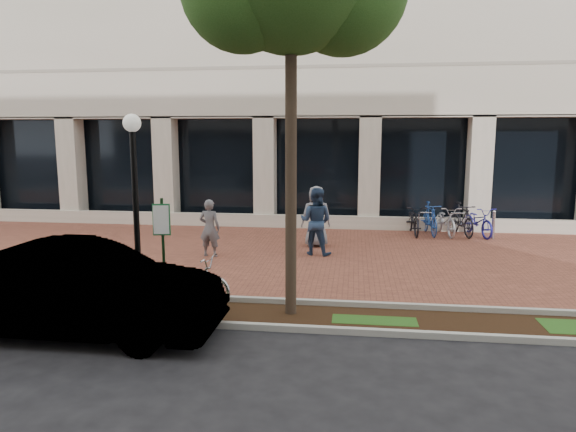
# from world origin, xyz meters

# --- Properties ---
(ground) EXTENTS (120.00, 120.00, 0.00)m
(ground) POSITION_xyz_m (0.00, 0.00, 0.00)
(ground) COLOR black
(ground) RESTS_ON ground
(brick_plaza) EXTENTS (40.00, 9.00, 0.01)m
(brick_plaza) POSITION_xyz_m (0.00, 0.00, 0.01)
(brick_plaza) COLOR brown
(brick_plaza) RESTS_ON ground
(planting_strip) EXTENTS (40.00, 1.50, 0.01)m
(planting_strip) POSITION_xyz_m (0.00, -5.25, 0.01)
(planting_strip) COLOR black
(planting_strip) RESTS_ON ground
(curb_plaza_side) EXTENTS (40.00, 0.12, 0.12)m
(curb_plaza_side) POSITION_xyz_m (0.00, -4.50, 0.06)
(curb_plaza_side) COLOR #A2A399
(curb_plaza_side) RESTS_ON ground
(curb_street_side) EXTENTS (40.00, 0.12, 0.12)m
(curb_street_side) POSITION_xyz_m (0.00, -6.00, 0.06)
(curb_street_side) COLOR #A2A399
(curb_street_side) RESTS_ON ground
(parking_sign) EXTENTS (0.34, 0.07, 2.31)m
(parking_sign) POSITION_xyz_m (-2.23, -5.36, 1.48)
(parking_sign) COLOR #153B1B
(parking_sign) RESTS_ON ground
(lamppost) EXTENTS (0.36, 0.36, 3.93)m
(lamppost) POSITION_xyz_m (-2.95, -4.92, 2.23)
(lamppost) COLOR black
(lamppost) RESTS_ON ground
(locked_bicycle) EXTENTS (2.10, 1.06, 1.05)m
(locked_bicycle) POSITION_xyz_m (-1.99, -4.75, 0.53)
(locked_bicycle) COLOR #B4B4B8
(locked_bicycle) RESTS_ON ground
(pedestrian_left) EXTENTS (0.65, 0.45, 1.69)m
(pedestrian_left) POSITION_xyz_m (-2.70, -0.52, 0.84)
(pedestrian_left) COLOR #5A5A5E
(pedestrian_left) RESTS_ON ground
(pedestrian_mid) EXTENTS (1.12, 0.96, 2.00)m
(pedestrian_mid) POSITION_xyz_m (0.34, 0.13, 1.00)
(pedestrian_mid) COLOR navy
(pedestrian_mid) RESTS_ON ground
(pedestrian_right) EXTENTS (1.07, 0.83, 1.94)m
(pedestrian_right) POSITION_xyz_m (0.28, 1.24, 0.97)
(pedestrian_right) COLOR slate
(pedestrian_right) RESTS_ON ground
(bollard) EXTENTS (0.12, 0.12, 1.00)m
(bollard) POSITION_xyz_m (6.18, 3.20, 0.51)
(bollard) COLOR #B4B4B9
(bollard) RESTS_ON ground
(bike_rack_cluster) EXTENTS (3.20, 2.11, 1.17)m
(bike_rack_cluster) POSITION_xyz_m (4.69, 3.71, 0.55)
(bike_rack_cluster) COLOR black
(bike_rack_cluster) RESTS_ON ground
(sedan_near_curb) EXTENTS (4.97, 1.75, 1.64)m
(sedan_near_curb) POSITION_xyz_m (-3.30, -6.61, 0.82)
(sedan_near_curb) COLOR silver
(sedan_near_curb) RESTS_ON ground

